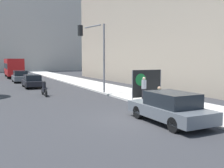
{
  "coord_description": "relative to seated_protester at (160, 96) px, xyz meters",
  "views": [
    {
      "loc": [
        -6.57,
        -10.16,
        2.91
      ],
      "look_at": [
        0.78,
        4.88,
        1.31
      ],
      "focal_mm": 40.0,
      "sensor_mm": 36.0,
      "label": 1
    }
  ],
  "objects": [
    {
      "name": "ground_plane",
      "position": [
        -2.53,
        -1.91,
        -0.78
      ],
      "size": [
        160.0,
        160.0,
        0.0
      ],
      "primitive_type": "plane",
      "color": "#303033"
    },
    {
      "name": "sidewalk_curb",
      "position": [
        1.54,
        13.09,
        -0.71
      ],
      "size": [
        3.96,
        90.0,
        0.14
      ],
      "primitive_type": "cube",
      "color": "beige",
      "rests_on": "ground_plane"
    },
    {
      "name": "building_backdrop_far",
      "position": [
        -4.53,
        60.67,
        13.52
      ],
      "size": [
        52.0,
        12.0,
        28.6
      ],
      "color": "#BCB2A3",
      "rests_on": "ground_plane"
    },
    {
      "name": "seated_protester",
      "position": [
        0.0,
        0.0,
        0.0
      ],
      "size": [
        0.96,
        0.77,
        1.19
      ],
      "rotation": [
        0.0,
        0.0,
        -0.24
      ],
      "color": "#474C56",
      "rests_on": "sidewalk_curb"
    },
    {
      "name": "jogger_on_sidewalk",
      "position": [
        0.51,
        2.51,
        0.17
      ],
      "size": [
        0.34,
        0.34,
        1.61
      ],
      "rotation": [
        0.0,
        0.0,
        3.31
      ],
      "color": "black",
      "rests_on": "sidewalk_curb"
    },
    {
      "name": "protest_banner",
      "position": [
        1.05,
        2.98,
        0.46
      ],
      "size": [
        2.5,
        0.06,
        2.08
      ],
      "color": "slate",
      "rests_on": "sidewalk_curb"
    },
    {
      "name": "traffic_light_pole",
      "position": [
        -1.12,
        7.35,
        3.25
      ],
      "size": [
        2.51,
        2.28,
        5.83
      ],
      "color": "slate",
      "rests_on": "sidewalk_curb"
    },
    {
      "name": "parked_car_curbside",
      "position": [
        -1.7,
        -3.04,
        -0.05
      ],
      "size": [
        1.9,
        4.39,
        1.45
      ],
      "color": "#565B60",
      "rests_on": "ground_plane"
    },
    {
      "name": "car_on_road_nearest",
      "position": [
        -5.12,
        15.45,
        -0.08
      ],
      "size": [
        1.78,
        4.42,
        1.38
      ],
      "color": "black",
      "rests_on": "ground_plane"
    },
    {
      "name": "car_on_road_midblock",
      "position": [
        -5.55,
        22.94,
        -0.01
      ],
      "size": [
        1.85,
        4.66,
        1.55
      ],
      "color": "#565B60",
      "rests_on": "ground_plane"
    },
    {
      "name": "city_bus_on_road",
      "position": [
        -5.52,
        33.65,
        1.04
      ],
      "size": [
        2.47,
        10.22,
        3.16
      ],
      "color": "red",
      "rests_on": "ground_plane"
    },
    {
      "name": "motorcycle_on_road",
      "position": [
        -5.19,
        8.57,
        -0.25
      ],
      "size": [
        0.28,
        2.03,
        1.23
      ],
      "color": "black",
      "rests_on": "ground_plane"
    }
  ]
}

